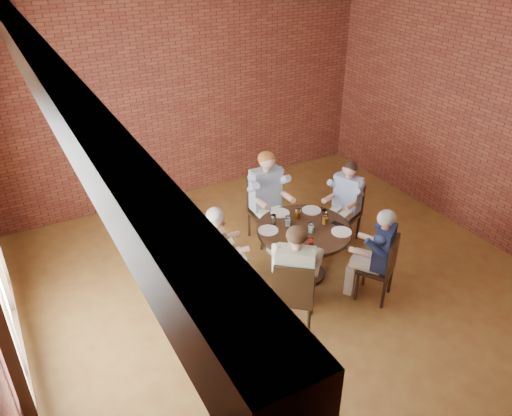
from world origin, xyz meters
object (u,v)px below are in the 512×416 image
diner_a (345,203)px  diner_e (378,255)px  diner_d (295,277)px  chair_e (383,266)px  diner_c (220,253)px  smartphone (338,224)px  chair_c (215,263)px  chair_b (264,206)px  diner_b (268,198)px  chair_d (294,294)px  dining_table (303,242)px  chair_a (347,209)px

diner_a → diner_e: size_ratio=1.00×
diner_d → chair_e: 1.23m
diner_c → smartphone: diner_c is taller
diner_d → diner_e: diner_d is taller
diner_c → chair_c: bearing=90.0°
chair_c → diner_e: 2.02m
chair_b → diner_b: 0.20m
diner_b → chair_d: (-0.70, -1.80, -0.19)m
diner_a → diner_d: (-1.62, -1.16, 0.05)m
dining_table → chair_c: size_ratio=1.37×
diner_a → chair_e: 1.37m
diner_b → chair_d: 1.94m
chair_b → chair_c: size_ratio=1.09×
diner_b → diner_d: 1.84m
diner_b → chair_d: diner_b is taller
chair_d → chair_e: chair_d is taller
dining_table → diner_e: diner_e is taller
diner_b → diner_e: (0.52, -1.80, -0.07)m
chair_b → diner_b: size_ratio=0.69×
diner_c → smartphone: 1.59m
diner_c → chair_d: diner_c is taller
dining_table → chair_a: size_ratio=1.36×
diner_b → chair_c: size_ratio=1.56×
diner_a → chair_d: size_ratio=1.33×
chair_b → chair_d: size_ratio=1.02×
diner_c → diner_d: bearing=-141.8°
diner_c → diner_e: bearing=-111.8°
chair_b → diner_c: bearing=-140.2°
dining_table → diner_d: size_ratio=0.90×
chair_d → chair_a: bearing=-104.5°
chair_a → diner_e: 1.38m
chair_c → chair_e: (1.79, -1.07, 0.00)m
diner_a → smartphone: diner_a is taller
chair_a → smartphone: (-0.65, -0.59, 0.26)m
diner_a → chair_b: diner_a is taller
diner_a → diner_e: 1.32m
chair_c → chair_d: bearing=-143.1°
chair_e → diner_e: (-0.04, 0.06, 0.14)m
diner_e → smartphone: (-0.11, 0.67, 0.12)m
chair_d → chair_e: bearing=-143.5°
dining_table → diner_b: (0.03, 0.99, 0.18)m
chair_c → diner_e: diner_e is taller
diner_b → chair_b: bearing=90.0°
diner_b → diner_c: bearing=-143.2°
chair_a → chair_e: size_ratio=1.00×
smartphone → chair_d: bearing=-167.5°
chair_a → chair_d: bearing=-77.0°
dining_table → smartphone: 0.51m
chair_b → chair_e: bearing=-72.5°
dining_table → diner_c: 1.14m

